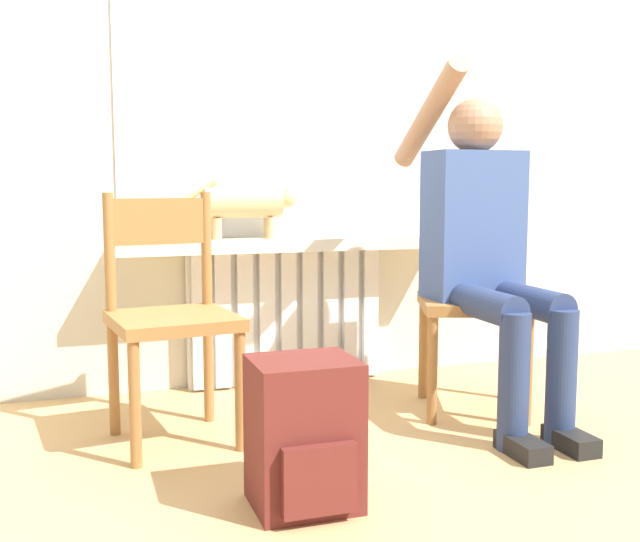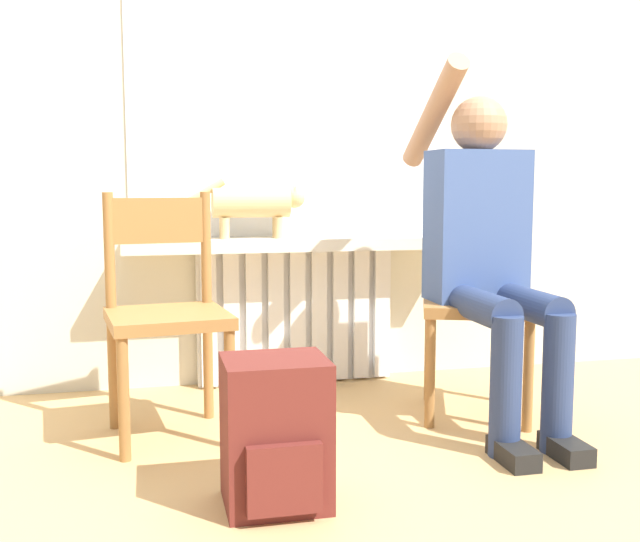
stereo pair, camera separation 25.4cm
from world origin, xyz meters
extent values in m
plane|color=tan|center=(0.00, 0.00, 0.00)|extent=(12.00, 12.00, 0.00)
cube|color=beige|center=(0.00, 1.23, 1.35)|extent=(7.00, 0.06, 2.70)
cube|color=white|center=(0.00, 1.16, 0.29)|extent=(0.84, 0.05, 0.58)
cube|color=white|center=(-0.37, 1.12, 0.29)|extent=(0.07, 0.03, 0.56)
cube|color=white|center=(-0.28, 1.12, 0.29)|extent=(0.07, 0.03, 0.56)
cube|color=white|center=(-0.19, 1.12, 0.29)|extent=(0.07, 0.03, 0.56)
cube|color=white|center=(-0.09, 1.12, 0.29)|extent=(0.07, 0.03, 0.56)
cube|color=white|center=(0.00, 1.12, 0.29)|extent=(0.07, 0.03, 0.56)
cube|color=white|center=(0.09, 1.12, 0.29)|extent=(0.07, 0.03, 0.56)
cube|color=white|center=(0.19, 1.12, 0.29)|extent=(0.07, 0.03, 0.56)
cube|color=white|center=(0.28, 1.12, 0.29)|extent=(0.07, 0.03, 0.56)
cube|color=white|center=(0.37, 1.12, 0.29)|extent=(0.07, 0.03, 0.56)
cube|color=silver|center=(0.00, 1.08, 0.61)|extent=(1.43, 0.23, 0.05)
cube|color=white|center=(0.00, 1.20, 1.30)|extent=(1.37, 0.01, 1.35)
cube|color=#9E6B38|center=(-0.55, 0.54, 0.41)|extent=(0.43, 0.43, 0.04)
cylinder|color=#9E6B38|center=(-0.70, 0.36, 0.19)|extent=(0.04, 0.04, 0.39)
cylinder|color=#9E6B38|center=(-0.37, 0.40, 0.19)|extent=(0.04, 0.04, 0.39)
cylinder|color=#9E6B38|center=(-0.74, 0.69, 0.19)|extent=(0.04, 0.04, 0.39)
cylinder|color=#9E6B38|center=(-0.41, 0.73, 0.19)|extent=(0.04, 0.04, 0.39)
cylinder|color=#9E6B38|center=(-0.74, 0.69, 0.63)|extent=(0.04, 0.04, 0.40)
cylinder|color=#9E6B38|center=(-0.41, 0.73, 0.63)|extent=(0.04, 0.04, 0.40)
cube|color=#9E6B38|center=(-0.58, 0.71, 0.73)|extent=(0.35, 0.07, 0.16)
cube|color=#9E6B38|center=(0.55, 0.54, 0.41)|extent=(0.50, 0.50, 0.04)
cylinder|color=#9E6B38|center=(0.34, 0.45, 0.19)|extent=(0.04, 0.04, 0.39)
cylinder|color=#9E6B38|center=(0.65, 0.33, 0.19)|extent=(0.04, 0.04, 0.39)
cylinder|color=#9E6B38|center=(0.46, 0.76, 0.19)|extent=(0.04, 0.04, 0.39)
cylinder|color=#9E6B38|center=(0.77, 0.64, 0.19)|extent=(0.04, 0.04, 0.39)
cylinder|color=#9E6B38|center=(0.46, 0.76, 0.63)|extent=(0.04, 0.04, 0.40)
cylinder|color=#9E6B38|center=(0.77, 0.64, 0.63)|extent=(0.04, 0.04, 0.40)
cube|color=#9E6B38|center=(0.61, 0.70, 0.73)|extent=(0.33, 0.14, 0.16)
cylinder|color=navy|center=(0.46, 0.35, 0.45)|extent=(0.11, 0.44, 0.11)
cylinder|color=navy|center=(0.64, 0.35, 0.45)|extent=(0.11, 0.44, 0.11)
cylinder|color=navy|center=(0.46, 0.13, 0.22)|extent=(0.10, 0.10, 0.45)
cylinder|color=navy|center=(0.64, 0.13, 0.22)|extent=(0.10, 0.10, 0.45)
cube|color=black|center=(0.46, 0.07, 0.03)|extent=(0.09, 0.20, 0.06)
cube|color=black|center=(0.64, 0.07, 0.03)|extent=(0.09, 0.20, 0.06)
cube|color=#3D5693|center=(0.55, 0.56, 0.70)|extent=(0.34, 0.20, 0.54)
sphere|color=#A87A5B|center=(0.55, 0.56, 1.06)|extent=(0.20, 0.20, 0.20)
cylinder|color=#A87A5B|center=(0.44, 0.70, 1.11)|extent=(0.08, 0.50, 0.38)
cylinder|color=#3D5693|center=(0.71, 0.52, 0.67)|extent=(0.08, 0.08, 0.44)
cylinder|color=#DBB77A|center=(-0.20, 1.09, 0.78)|extent=(0.32, 0.12, 0.12)
sphere|color=#DBB77A|center=(-0.01, 1.09, 0.80)|extent=(0.08, 0.08, 0.08)
cone|color=#DBB77A|center=(-0.01, 1.07, 0.83)|extent=(0.03, 0.03, 0.03)
cone|color=#DBB77A|center=(-0.01, 1.12, 0.83)|extent=(0.03, 0.03, 0.03)
cylinder|color=#DBB77A|center=(-0.09, 1.06, 0.67)|extent=(0.03, 0.03, 0.09)
cylinder|color=#DBB77A|center=(-0.09, 1.13, 0.67)|extent=(0.03, 0.03, 0.09)
cylinder|color=#DBB77A|center=(-0.31, 1.06, 0.67)|extent=(0.03, 0.03, 0.09)
cylinder|color=#DBB77A|center=(-0.31, 1.13, 0.67)|extent=(0.03, 0.03, 0.09)
cylinder|color=#DBB77A|center=(-0.40, 1.09, 0.81)|extent=(0.21, 0.03, 0.14)
cube|color=maroon|center=(-0.30, -0.06, 0.20)|extent=(0.27, 0.24, 0.40)
cube|color=maroon|center=(-0.30, -0.19, 0.12)|extent=(0.19, 0.03, 0.18)
camera|label=1|loc=(-0.86, -1.89, 0.85)|focal=42.00mm
camera|label=2|loc=(-0.62, -1.96, 0.85)|focal=42.00mm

